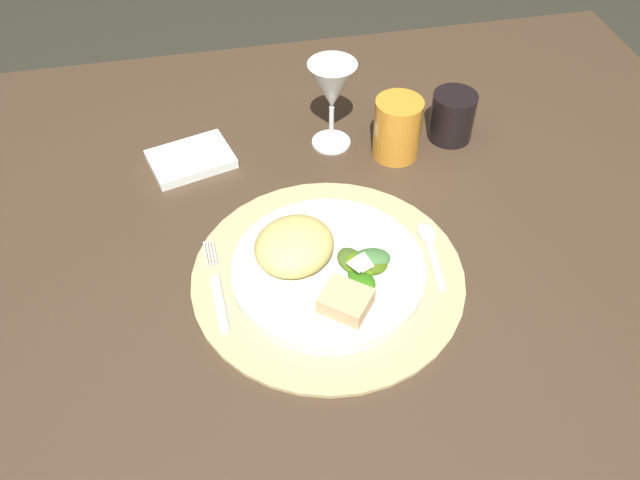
{
  "coord_description": "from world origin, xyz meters",
  "views": [
    {
      "loc": [
        -0.12,
        -0.61,
        1.39
      ],
      "look_at": [
        -0.0,
        -0.02,
        0.75
      ],
      "focal_mm": 36.17,
      "sensor_mm": 36.0,
      "label": 1
    }
  ],
  "objects_px": {
    "fork": "(217,288)",
    "spoon": "(430,244)",
    "wine_glass": "(332,89)",
    "dark_tumbler": "(452,116)",
    "amber_tumbler": "(397,128)",
    "dinner_plate": "(328,270)",
    "napkin": "(191,159)",
    "dining_table": "(318,297)"
  },
  "relations": [
    {
      "from": "fork",
      "to": "napkin",
      "type": "distance_m",
      "value": 0.27
    },
    {
      "from": "dining_table",
      "to": "wine_glass",
      "type": "xyz_separation_m",
      "value": [
        0.07,
        0.21,
        0.23
      ]
    },
    {
      "from": "spoon",
      "to": "dark_tumbler",
      "type": "relative_size",
      "value": 1.53
    },
    {
      "from": "fork",
      "to": "spoon",
      "type": "xyz_separation_m",
      "value": [
        0.3,
        0.02,
        0.0
      ]
    },
    {
      "from": "fork",
      "to": "dark_tumbler",
      "type": "relative_size",
      "value": 1.97
    },
    {
      "from": "spoon",
      "to": "fork",
      "type": "bearing_deg",
      "value": -176.26
    },
    {
      "from": "dining_table",
      "to": "spoon",
      "type": "bearing_deg",
      "value": -16.14
    },
    {
      "from": "dark_tumbler",
      "to": "wine_glass",
      "type": "bearing_deg",
      "value": 173.63
    },
    {
      "from": "dinner_plate",
      "to": "fork",
      "type": "xyz_separation_m",
      "value": [
        -0.15,
        0.0,
        -0.01
      ]
    },
    {
      "from": "dinner_plate",
      "to": "napkin",
      "type": "xyz_separation_m",
      "value": [
        -0.16,
        0.27,
        -0.01
      ]
    },
    {
      "from": "spoon",
      "to": "amber_tumbler",
      "type": "relative_size",
      "value": 1.26
    },
    {
      "from": "napkin",
      "to": "dark_tumbler",
      "type": "relative_size",
      "value": 1.55
    },
    {
      "from": "dining_table",
      "to": "spoon",
      "type": "height_order",
      "value": "spoon"
    },
    {
      "from": "dinner_plate",
      "to": "amber_tumbler",
      "type": "height_order",
      "value": "amber_tumbler"
    },
    {
      "from": "fork",
      "to": "dinner_plate",
      "type": "bearing_deg",
      "value": -1.22
    },
    {
      "from": "dark_tumbler",
      "to": "spoon",
      "type": "bearing_deg",
      "value": -115.48
    },
    {
      "from": "dinner_plate",
      "to": "wine_glass",
      "type": "bearing_deg",
      "value": 76.74
    },
    {
      "from": "dining_table",
      "to": "wine_glass",
      "type": "relative_size",
      "value": 9.53
    },
    {
      "from": "wine_glass",
      "to": "napkin",
      "type": "bearing_deg",
      "value": -178.88
    },
    {
      "from": "dining_table",
      "to": "fork",
      "type": "distance_m",
      "value": 0.21
    },
    {
      "from": "fork",
      "to": "napkin",
      "type": "height_order",
      "value": "napkin"
    },
    {
      "from": "dinner_plate",
      "to": "napkin",
      "type": "height_order",
      "value": "dinner_plate"
    },
    {
      "from": "dinner_plate",
      "to": "napkin",
      "type": "bearing_deg",
      "value": 120.62
    },
    {
      "from": "dinner_plate",
      "to": "wine_glass",
      "type": "distance_m",
      "value": 0.3
    },
    {
      "from": "spoon",
      "to": "dark_tumbler",
      "type": "height_order",
      "value": "dark_tumbler"
    },
    {
      "from": "dinner_plate",
      "to": "amber_tumbler",
      "type": "relative_size",
      "value": 2.61
    },
    {
      "from": "wine_glass",
      "to": "amber_tumbler",
      "type": "relative_size",
      "value": 1.5
    },
    {
      "from": "wine_glass",
      "to": "dark_tumbler",
      "type": "height_order",
      "value": "wine_glass"
    },
    {
      "from": "spoon",
      "to": "amber_tumbler",
      "type": "xyz_separation_m",
      "value": [
        0.01,
        0.21,
        0.04
      ]
    },
    {
      "from": "napkin",
      "to": "dark_tumbler",
      "type": "xyz_separation_m",
      "value": [
        0.42,
        -0.02,
        0.03
      ]
    },
    {
      "from": "napkin",
      "to": "dark_tumbler",
      "type": "height_order",
      "value": "dark_tumbler"
    },
    {
      "from": "spoon",
      "to": "dark_tumbler",
      "type": "bearing_deg",
      "value": 64.52
    },
    {
      "from": "amber_tumbler",
      "to": "dinner_plate",
      "type": "bearing_deg",
      "value": -124.61
    },
    {
      "from": "dinner_plate",
      "to": "spoon",
      "type": "height_order",
      "value": "dinner_plate"
    },
    {
      "from": "napkin",
      "to": "dark_tumbler",
      "type": "bearing_deg",
      "value": -2.35
    },
    {
      "from": "dining_table",
      "to": "dark_tumbler",
      "type": "xyz_separation_m",
      "value": [
        0.26,
        0.19,
        0.17
      ]
    },
    {
      "from": "dinner_plate",
      "to": "spoon",
      "type": "xyz_separation_m",
      "value": [
        0.15,
        0.02,
        -0.01
      ]
    },
    {
      "from": "amber_tumbler",
      "to": "wine_glass",
      "type": "bearing_deg",
      "value": 154.23
    },
    {
      "from": "napkin",
      "to": "wine_glass",
      "type": "distance_m",
      "value": 0.25
    },
    {
      "from": "napkin",
      "to": "spoon",
      "type": "bearing_deg",
      "value": -38.92
    },
    {
      "from": "dining_table",
      "to": "wine_glass",
      "type": "height_order",
      "value": "wine_glass"
    },
    {
      "from": "napkin",
      "to": "wine_glass",
      "type": "height_order",
      "value": "wine_glass"
    }
  ]
}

